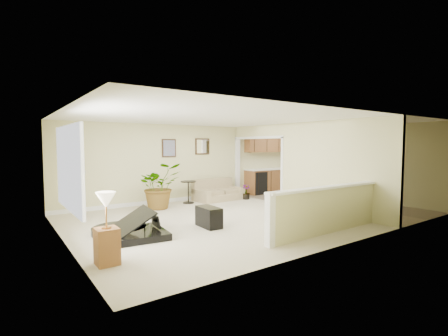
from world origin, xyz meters
TOP-DOWN VIEW (x-y plane):
  - floor at (0.00, 0.00)m, footprint 9.00×9.00m
  - back_wall at (0.00, 3.00)m, footprint 9.00×0.04m
  - front_wall at (0.00, -3.00)m, footprint 9.00×0.04m
  - left_wall at (-4.50, 0.00)m, footprint 0.04×6.00m
  - right_wall at (4.50, 0.00)m, footprint 0.04×6.00m
  - ceiling at (0.00, 0.00)m, footprint 9.00×6.00m
  - kitchen_vinyl at (3.15, 0.00)m, footprint 2.70×6.00m
  - interior_partition at (1.80, 0.25)m, footprint 0.18×5.99m
  - pony_half_wall at (0.08, -2.30)m, footprint 3.42×0.22m
  - left_window at (-4.49, -0.50)m, footprint 0.05×2.15m
  - wall_art_left at (-0.95, 2.97)m, footprint 0.48×0.04m
  - wall_mirror at (0.30, 2.97)m, footprint 0.55×0.04m
  - kitchen_cabinets at (3.19, 2.73)m, footprint 2.36×0.65m
  - piano at (-3.39, -0.18)m, footprint 1.62×1.68m
  - piano_bench at (-1.62, -0.44)m, footprint 0.37×0.70m
  - loveseat at (0.60, 2.48)m, footprint 1.64×0.98m
  - accent_table at (-0.54, 2.46)m, footprint 0.49×0.49m
  - palm_plant at (-1.64, 2.19)m, footprint 1.28×1.13m
  - small_plant at (1.45, 2.02)m, footprint 0.35×0.35m
  - lamp_stand at (-4.15, -1.49)m, footprint 0.33×0.33m

SIDE VIEW (x-z plane):
  - floor at x=0.00m, z-range 0.00..0.00m
  - kitchen_vinyl at x=3.15m, z-range 0.00..0.01m
  - small_plant at x=1.45m, z-range -0.04..0.46m
  - piano_bench at x=-1.62m, z-range 0.00..0.45m
  - loveseat at x=0.60m, z-range -0.11..0.81m
  - accent_table at x=-0.54m, z-range 0.10..0.81m
  - lamp_stand at x=-4.15m, z-range -0.09..1.04m
  - piano at x=-3.39m, z-range -0.10..1.13m
  - pony_half_wall at x=0.08m, z-range 0.02..1.02m
  - palm_plant at x=-1.64m, z-range -0.01..1.32m
  - kitchen_cabinets at x=3.19m, z-range -0.29..2.03m
  - interior_partition at x=1.80m, z-range -0.03..2.47m
  - back_wall at x=0.00m, z-range 0.00..2.50m
  - front_wall at x=0.00m, z-range 0.00..2.50m
  - left_wall at x=-4.50m, z-range 0.00..2.50m
  - right_wall at x=4.50m, z-range 0.00..2.50m
  - left_window at x=-4.49m, z-range 0.73..2.17m
  - wall_art_left at x=-0.95m, z-range 1.46..2.04m
  - wall_mirror at x=0.30m, z-range 1.52..2.08m
  - ceiling at x=0.00m, z-range 2.48..2.52m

